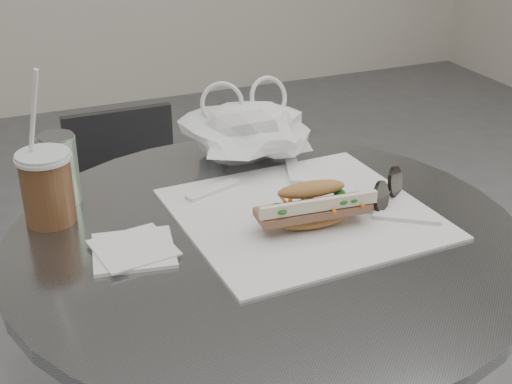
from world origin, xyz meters
name	(u,v)px	position (x,y,z in m)	size (l,w,h in m)	color
cafe_table	(265,378)	(0.00, 0.20, 0.47)	(0.76, 0.76, 0.74)	slate
chair_far	(140,261)	(-0.04, 0.91, 0.30)	(0.35, 0.35, 0.66)	#2E2F31
sandwich_paper	(303,213)	(0.07, 0.23, 0.74)	(0.37, 0.35, 0.00)	white
banh_mi	(312,206)	(0.07, 0.18, 0.78)	(0.21, 0.10, 0.07)	#AF7842
iced_coffee	(47,186)	(-0.28, 0.36, 0.80)	(0.08, 0.08, 0.24)	brown
sunglasses	(386,192)	(0.21, 0.21, 0.76)	(0.10, 0.09, 0.05)	black
plastic_bag	(250,135)	(0.08, 0.44, 0.79)	(0.21, 0.17, 0.11)	white
napkin_stack	(134,250)	(-0.19, 0.22, 0.74)	(0.13, 0.13, 0.01)	white
drink_can	(60,169)	(-0.26, 0.42, 0.80)	(0.06, 0.06, 0.11)	#6FA963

